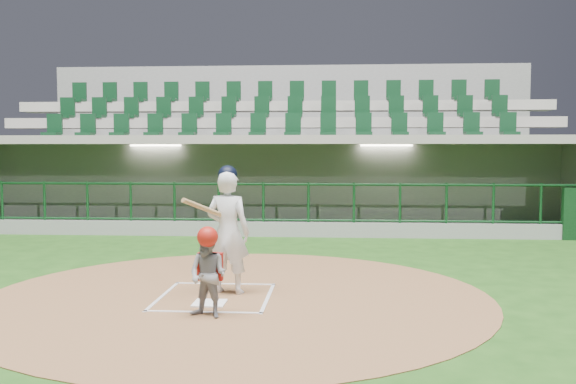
{
  "coord_description": "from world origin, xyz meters",
  "views": [
    {
      "loc": [
        1.67,
        -9.12,
        2.12
      ],
      "look_at": [
        0.83,
        2.6,
        1.3
      ],
      "focal_mm": 40.0,
      "sensor_mm": 36.0,
      "label": 1
    }
  ],
  "objects": [
    {
      "name": "batter_box_chalk",
      "position": [
        0.0,
        -0.3,
        0.02
      ],
      "size": [
        1.55,
        1.8,
        0.01
      ],
      "color": "silver",
      "rests_on": "ground"
    },
    {
      "name": "seating_deck",
      "position": [
        0.0,
        10.91,
        1.42
      ],
      "size": [
        17.0,
        6.72,
        5.15
      ],
      "color": "gray",
      "rests_on": "ground"
    },
    {
      "name": "batter",
      "position": [
        0.14,
        -0.03,
        0.94
      ],
      "size": [
        0.9,
        0.92,
        1.85
      ],
      "color": "white",
      "rests_on": "dirt_circle"
    },
    {
      "name": "ground",
      "position": [
        0.0,
        0.0,
        0.0
      ],
      "size": [
        120.0,
        120.0,
        0.0
      ],
      "primitive_type": "plane",
      "color": "#1C4513",
      "rests_on": "ground"
    },
    {
      "name": "dirt_circle",
      "position": [
        0.3,
        -0.2,
        0.01
      ],
      "size": [
        7.2,
        7.2,
        0.01
      ],
      "primitive_type": "cylinder",
      "color": "brown",
      "rests_on": "ground"
    },
    {
      "name": "catcher",
      "position": [
        0.11,
        -1.36,
        0.58
      ],
      "size": [
        0.62,
        0.56,
        1.14
      ],
      "color": "gray",
      "rests_on": "dirt_circle"
    },
    {
      "name": "home_plate",
      "position": [
        0.0,
        -0.7,
        0.02
      ],
      "size": [
        0.43,
        0.43,
        0.02
      ],
      "primitive_type": "cube",
      "color": "white",
      "rests_on": "dirt_circle"
    },
    {
      "name": "dugout_structure",
      "position": [
        0.03,
        7.84,
        0.96
      ],
      "size": [
        16.4,
        3.7,
        3.0
      ],
      "color": "slate",
      "rests_on": "ground"
    }
  ]
}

